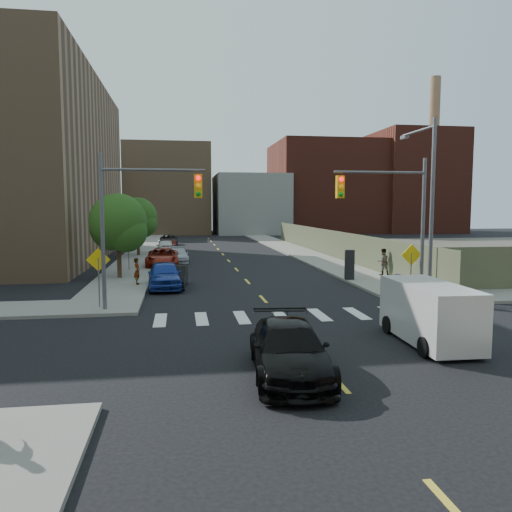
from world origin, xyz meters
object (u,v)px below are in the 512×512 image
object	(u,v)px
parked_car_black	(174,277)
parked_car_white	(166,247)
mailbox	(398,287)
pedestrian_west	(137,271)
parked_car_blue	(165,275)
parked_car_maroon	(169,247)
payphone	(350,265)
pedestrian_east	(383,262)
cargo_van	(427,311)
parked_car_silver	(178,255)
parked_car_red	(163,258)
parked_car_grey	(168,240)
black_sedan	(289,350)

from	to	relation	value
parked_car_black	parked_car_white	xyz separation A→B (m)	(-1.01, 20.56, 0.09)
mailbox	pedestrian_west	bearing A→B (deg)	149.34
parked_car_blue	parked_car_maroon	world-z (taller)	parked_car_blue
pedestrian_west	parked_car_black	bearing A→B (deg)	-114.10
parked_car_black	pedestrian_west	bearing A→B (deg)	167.13
payphone	pedestrian_east	world-z (taller)	payphone
parked_car_white	parked_car_blue	bearing A→B (deg)	-83.45
parked_car_black	cargo_van	bearing A→B (deg)	-52.10
mailbox	parked_car_silver	bearing A→B (deg)	116.44
mailbox	payphone	distance (m)	7.00
parked_car_blue	parked_car_silver	size ratio (longest dim) A/B	1.05
payphone	mailbox	bearing A→B (deg)	-80.29
parked_car_red	parked_car_maroon	world-z (taller)	parked_car_red
parked_car_grey	black_sedan	world-z (taller)	black_sedan
parked_car_red	pedestrian_west	world-z (taller)	pedestrian_west
black_sedan	parked_car_white	bearing A→B (deg)	101.83
black_sedan	payphone	xyz separation A→B (m)	(7.48, 16.40, 0.34)
parked_car_black	parked_car_maroon	xyz separation A→B (m)	(-0.73, 20.83, 0.04)
payphone	pedestrian_west	distance (m)	12.94
parked_car_blue	parked_car_red	xyz separation A→B (m)	(-0.46, 10.41, -0.05)
pedestrian_east	mailbox	bearing A→B (deg)	70.53
parked_car_white	cargo_van	distance (m)	35.04
parked_car_silver	parked_car_black	bearing A→B (deg)	-91.46
pedestrian_west	pedestrian_east	xyz separation A→B (m)	(15.80, 1.62, 0.11)
parked_car_black	payphone	size ratio (longest dim) A/B	2.09
parked_car_black	parked_car_maroon	size ratio (longest dim) A/B	0.95
payphone	parked_car_black	bearing A→B (deg)	-166.56
parked_car_silver	cargo_van	distance (m)	27.51
black_sedan	pedestrian_east	bearing A→B (deg)	65.13
parked_car_grey	mailbox	distance (m)	39.91
parked_car_blue	black_sedan	bearing A→B (deg)	-79.16
payphone	black_sedan	bearing A→B (deg)	-104.81
parked_car_blue	parked_car_black	distance (m)	0.59
payphone	parked_car_white	bearing A→B (deg)	130.44
parked_car_grey	black_sedan	size ratio (longest dim) A/B	0.92
parked_car_red	mailbox	distance (m)	20.31
parked_car_white	mailbox	world-z (taller)	parked_car_white
parked_car_black	parked_car_white	size ratio (longest dim) A/B	0.91
parked_car_silver	pedestrian_east	bearing A→B (deg)	-39.38
parked_car_white	parked_car_grey	bearing A→B (deg)	95.27
cargo_van	pedestrian_west	xyz separation A→B (m)	(-10.91, 13.75, -0.18)
black_sedan	pedestrian_east	world-z (taller)	pedestrian_east
parked_car_blue	payphone	size ratio (longest dim) A/B	2.50
parked_car_red	mailbox	bearing A→B (deg)	-54.43
parked_car_grey	pedestrian_west	distance (m)	31.20
cargo_van	pedestrian_east	xyz separation A→B (m)	(4.88, 15.37, -0.07)
parked_car_blue	black_sedan	distance (m)	16.00
parked_car_white	payphone	distance (m)	23.10
parked_car_grey	payphone	size ratio (longest dim) A/B	2.51
parked_car_grey	cargo_van	size ratio (longest dim) A/B	1.00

